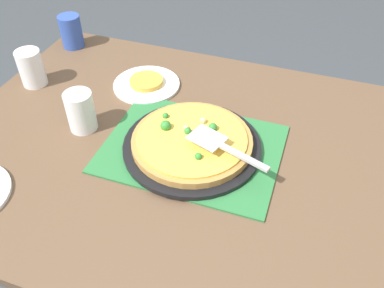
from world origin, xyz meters
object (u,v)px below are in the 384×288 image
Objects in this scene: pizza_pan at (192,146)px; plate_near_left at (147,85)px; cup_near at (71,31)px; cup_far at (31,68)px; cup_corner at (81,111)px; pizza_server at (222,146)px; pizza at (192,140)px; served_slice_left at (146,81)px.

plate_near_left is (-0.24, 0.24, -0.01)m from pizza_pan.
pizza_pan is 3.17× the size of cup_near.
plate_near_left is at bearing 135.36° from pizza_pan.
cup_far is (-0.36, -0.11, 0.06)m from plate_near_left.
cup_corner is 0.42m from pizza_server.
pizza is at bearing 123.72° from pizza_pan.
cup_far is at bearing 167.60° from pizza_pan.
pizza_server is (0.34, -0.27, 0.05)m from served_slice_left.
pizza is 2.75× the size of cup_near.
pizza is at bearing -44.61° from plate_near_left.
served_slice_left is at bearing 0.00° from plate_near_left.
pizza is 0.62m from cup_far.
cup_far is 0.31m from cup_corner.
cup_near is 1.00× the size of cup_far.
cup_corner is (0.28, -0.41, 0.00)m from cup_near.
pizza_pan is 3.45× the size of served_slice_left.
pizza_pan reaches higher than plate_near_left.
cup_corner is (-0.09, -0.26, 0.06)m from plate_near_left.
cup_corner is at bearing -28.57° from cup_far.
pizza_pan is 0.33m from cup_corner.
cup_near is at bearing 147.24° from pizza_pan.
pizza_server reaches higher than pizza_pan.
pizza_pan is at bearing -12.40° from cup_far.
pizza is 2.75× the size of cup_far.
pizza is 2.75× the size of cup_corner.
pizza is at bearing -32.73° from cup_near.
cup_near reaches higher than pizza_server.
cup_corner is (-0.33, -0.02, 0.05)m from pizza_pan.
pizza_server reaches higher than pizza.
cup_far reaches higher than pizza_pan.
pizza_pan is 1.73× the size of plate_near_left.
served_slice_left reaches higher than plate_near_left.
cup_near is at bearing 157.39° from plate_near_left.
cup_near reaches higher than pizza_pan.
cup_corner reaches higher than served_slice_left.
cup_far is at bearing 151.43° from cup_corner.
served_slice_left is at bearing 135.39° from pizza.
cup_corner reaches higher than plate_near_left.
pizza_pan is 3.17× the size of cup_corner.
pizza_server reaches higher than plate_near_left.
cup_far reaches higher than served_slice_left.
pizza is 0.11m from pizza_server.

